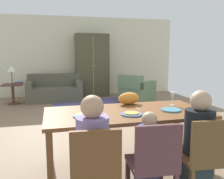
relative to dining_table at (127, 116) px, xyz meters
name	(u,v)px	position (x,y,z in m)	size (l,w,h in m)	color
ground_plane	(103,120)	(0.19, 2.29, -0.70)	(6.60, 6.76, 0.02)	#826950
back_wall	(83,56)	(0.19, 5.72, 0.66)	(6.60, 0.10, 2.70)	beige
dining_table	(127,116)	(0.00, 0.00, 0.00)	(1.99, 0.96, 0.76)	brown
plate_near_man	(84,116)	(-0.55, -0.12, 0.07)	(0.25, 0.25, 0.02)	slate
pizza_near_man	(84,115)	(-0.55, -0.12, 0.09)	(0.17, 0.17, 0.01)	gold
plate_near_child	(132,114)	(0.00, -0.18, 0.07)	(0.25, 0.25, 0.02)	#547CA6
pizza_near_child	(132,113)	(0.00, -0.18, 0.09)	(0.17, 0.17, 0.01)	gold
plate_near_woman	(171,110)	(0.55, -0.10, 0.07)	(0.25, 0.25, 0.02)	teal
wine_glass	(173,96)	(0.72, 0.18, 0.20)	(0.07, 0.07, 0.19)	silver
fork	(104,114)	(-0.30, -0.05, 0.07)	(0.02, 0.15, 0.01)	silver
knife	(138,108)	(0.18, 0.10, 0.07)	(0.01, 0.17, 0.01)	silver
dining_chair_man	(95,168)	(-0.55, -0.84, -0.20)	(0.45, 0.45, 0.87)	brown
person_man	(93,157)	(-0.55, -0.67, -0.18)	(0.30, 0.41, 1.11)	#313954
dining_chair_child	(154,161)	(-0.01, -0.84, -0.20)	(0.45, 0.45, 0.87)	#532E30
person_child	(147,159)	(0.00, -0.67, -0.26)	(0.22, 0.29, 0.92)	#333954
dining_chair_woman	(206,155)	(0.54, -0.84, -0.20)	(0.46, 0.46, 0.87)	brown
person_woman	(196,146)	(0.55, -0.67, -0.18)	(0.31, 0.41, 1.11)	#2D3D3F
cat	(129,98)	(0.15, 0.38, 0.15)	(0.32, 0.16, 0.17)	orange
area_rug	(98,104)	(0.40, 3.97, -0.69)	(2.60, 1.80, 0.01)	#524D81
couch	(55,91)	(-0.82, 4.83, -0.39)	(1.65, 0.86, 0.82)	#535041
armchair	(136,91)	(1.62, 4.15, -0.38)	(1.18, 1.18, 0.82)	#63825A
armoire	(92,65)	(0.45, 5.33, 0.36)	(1.10, 0.59, 2.10)	#47462C
side_table	(13,91)	(-2.00, 4.57, -0.32)	(0.56, 0.56, 0.58)	brown
table_lamp	(11,69)	(-2.00, 4.57, 0.31)	(0.26, 0.26, 0.54)	brown
book_lower	(19,84)	(-1.80, 4.54, -0.10)	(0.22, 0.16, 0.03)	brown
book_upper	(19,82)	(-1.83, 4.61, -0.07)	(0.22, 0.16, 0.03)	navy
handbag	(125,100)	(1.12, 3.67, -0.56)	(0.32, 0.16, 0.26)	black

